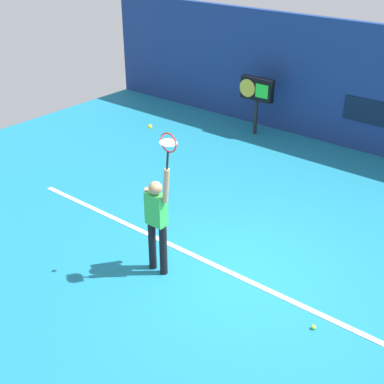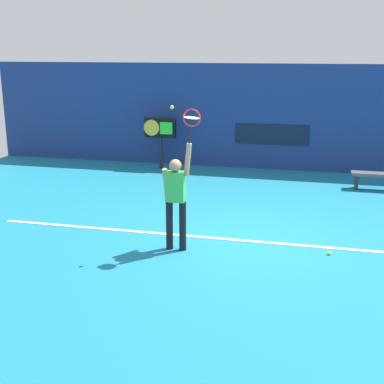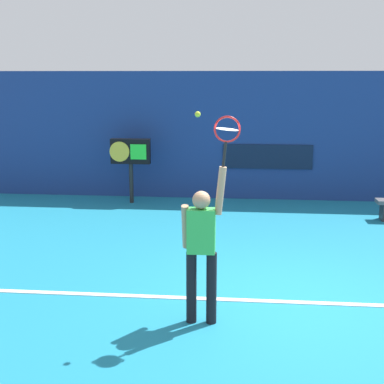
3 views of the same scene
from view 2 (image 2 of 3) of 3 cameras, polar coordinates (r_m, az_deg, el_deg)
ground_plane at (r=10.22m, az=5.34°, el=-5.09°), size 18.00×18.00×0.00m
back_wall at (r=15.96m, az=8.81°, el=8.08°), size 18.00×0.20×3.15m
sponsor_banner_center at (r=15.91m, az=8.70°, el=6.27°), size 2.20×0.03×0.60m
court_baseline at (r=10.11m, az=5.25°, el=-5.29°), size 10.00×0.10×0.01m
tennis_player at (r=9.34m, az=-1.79°, el=-0.49°), size 0.55×0.31×1.99m
tennis_racket at (r=8.98m, az=-0.05°, el=7.91°), size 0.34×0.27×0.62m
tennis_ball at (r=9.02m, az=-2.21°, el=9.26°), size 0.07×0.07×0.07m
scoreboard_clock at (r=15.85m, az=-3.50°, el=6.83°), size 0.96×0.20×1.56m
court_bench at (r=14.38m, az=19.77°, el=1.53°), size 1.40×0.36×0.45m
spare_ball at (r=9.70m, az=14.80°, el=-6.49°), size 0.07×0.07×0.07m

